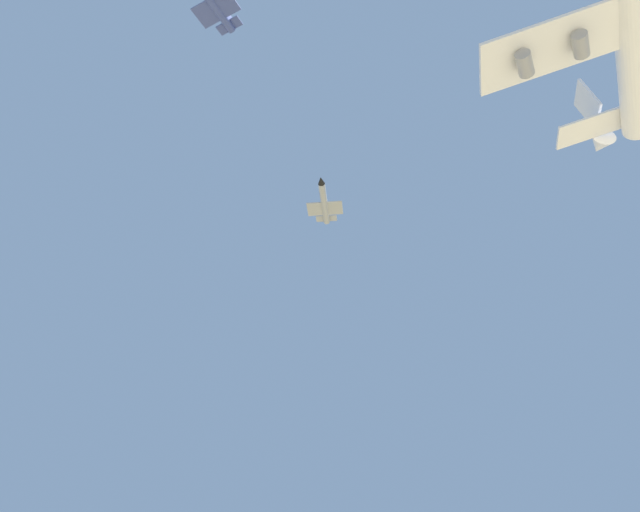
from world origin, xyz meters
The scene contains 3 objects.
carrier_jet centered at (-41.85, 99.59, 104.10)m, with size 76.87×59.88×22.54m.
chase_jet_right_wing centered at (-45.72, 31.49, 86.86)m, with size 15.08×9.07×4.00m.
chase_jet_trailing centered at (0.33, 32.82, 98.11)m, with size 15.21×8.06×4.00m.
Camera 1 is at (40.11, 75.80, 2.42)m, focal length 32.01 mm.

